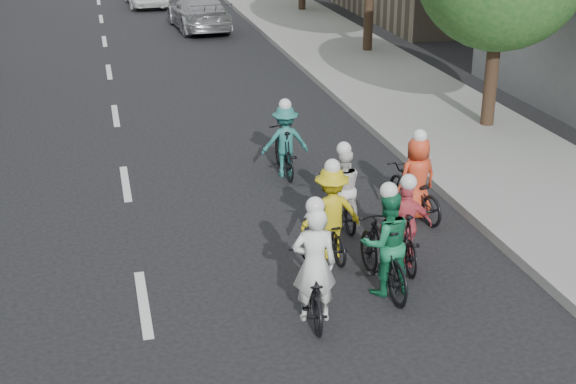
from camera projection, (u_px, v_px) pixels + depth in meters
name	position (u px, v px, depth m)	size (l,w,h in m)	color
ground	(143.00, 304.00, 11.79)	(120.00, 120.00, 0.00)	black
sidewalk_right	(405.00, 94.00, 22.53)	(4.00, 80.00, 0.15)	gray
curb_right	(338.00, 98.00, 22.09)	(0.18, 80.00, 0.18)	#999993
cyclist_0	(404.00, 231.00, 12.75)	(0.87, 1.65, 1.58)	black
cyclist_1	(313.00, 279.00, 11.24)	(0.77, 1.69, 1.86)	black
cyclist_2	(415.00, 186.00, 14.57)	(0.91, 1.82, 1.69)	black
cyclist_3	(342.00, 195.00, 14.25)	(0.69, 1.62, 1.57)	black
cyclist_4	(330.00, 220.00, 13.06)	(1.02, 1.55, 1.69)	black
cyclist_5	(384.00, 250.00, 11.93)	(0.81, 1.86, 1.77)	black
cyclist_6	(285.00, 146.00, 16.56)	(0.98, 1.69, 1.65)	black
follow_car_lead	(199.00, 12.00, 31.78)	(1.93, 4.76, 1.38)	#A4A4A9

